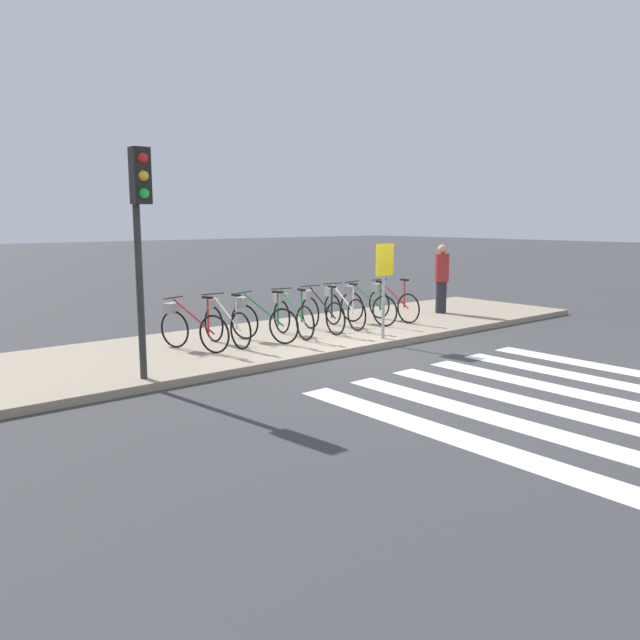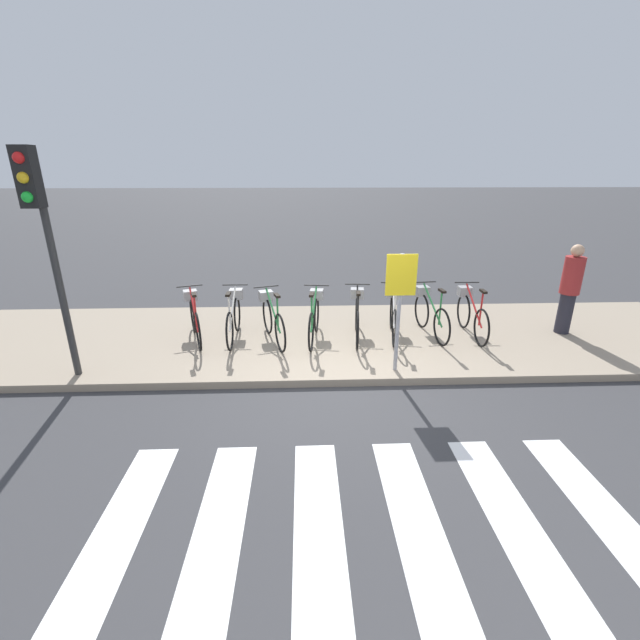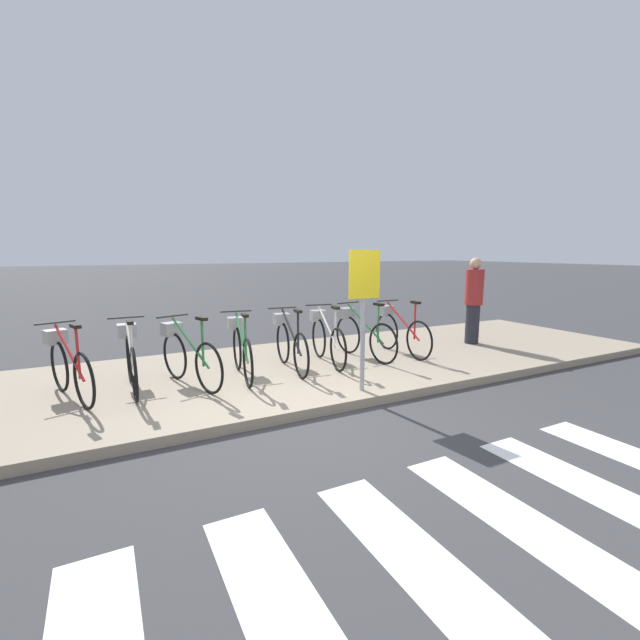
{
  "view_description": "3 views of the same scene",
  "coord_description": "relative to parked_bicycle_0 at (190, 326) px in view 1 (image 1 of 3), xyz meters",
  "views": [
    {
      "loc": [
        -7.6,
        -7.96,
        2.37
      ],
      "look_at": [
        -0.54,
        0.53,
        0.59
      ],
      "focal_mm": 35.0,
      "sensor_mm": 36.0,
      "label": 1
    },
    {
      "loc": [
        -0.55,
        -5.6,
        3.09
      ],
      "look_at": [
        -0.31,
        0.67,
        0.82
      ],
      "focal_mm": 24.0,
      "sensor_mm": 36.0,
      "label": 2
    },
    {
      "loc": [
        -2.09,
        -4.21,
        1.91
      ],
      "look_at": [
        0.76,
        1.35,
        0.9
      ],
      "focal_mm": 24.0,
      "sensor_mm": 36.0,
      "label": 3
    }
  ],
  "objects": [
    {
      "name": "parked_bicycle_1",
      "position": [
        0.7,
        0.03,
        0.0
      ],
      "size": [
        0.46,
        1.58,
        0.97
      ],
      "color": "black",
      "rests_on": "sidewalk"
    },
    {
      "name": "parked_bicycle_6",
      "position": [
        4.28,
        0.09,
        0.0
      ],
      "size": [
        0.46,
        1.57,
        0.97
      ],
      "color": "black",
      "rests_on": "sidewalk"
    },
    {
      "name": "parked_bicycle_4",
      "position": [
        2.93,
        -0.02,
        0.0
      ],
      "size": [
        0.46,
        1.57,
        0.97
      ],
      "color": "black",
      "rests_on": "sidewalk"
    },
    {
      "name": "traffic_light",
      "position": [
        -1.46,
        -1.46,
        1.88
      ],
      "size": [
        0.24,
        0.4,
        3.21
      ],
      "color": "#2D2D2D",
      "rests_on": "sidewalk"
    },
    {
      "name": "pedestrian",
      "position": [
        6.82,
        0.05,
        0.44
      ],
      "size": [
        0.34,
        0.34,
        1.66
      ],
      "color": "#23232D",
      "rests_on": "sidewalk"
    },
    {
      "name": "ground_plane",
      "position": [
        2.52,
        -1.69,
        -0.55
      ],
      "size": [
        120.0,
        120.0,
        0.0
      ],
      "primitive_type": "plane",
      "color": "#38383A"
    },
    {
      "name": "sign_post",
      "position": [
        3.36,
        -1.4,
        0.8
      ],
      "size": [
        0.44,
        0.07,
        1.8
      ],
      "color": "#99999E",
      "rests_on": "sidewalk"
    },
    {
      "name": "parked_bicycle_7",
      "position": [
        5.03,
        0.03,
        0.0
      ],
      "size": [
        0.46,
        1.58,
        0.97
      ],
      "color": "black",
      "rests_on": "sidewalk"
    },
    {
      "name": "parked_bicycle_2",
      "position": [
        1.39,
        -0.1,
        0.0
      ],
      "size": [
        0.62,
        1.51,
        0.97
      ],
      "color": "black",
      "rests_on": "sidewalk"
    },
    {
      "name": "parked_bicycle_3",
      "position": [
        2.15,
        -0.06,
        0.0
      ],
      "size": [
        0.46,
        1.57,
        0.97
      ],
      "color": "black",
      "rests_on": "sidewalk"
    },
    {
      "name": "sidewalk",
      "position": [
        2.52,
        0.07,
        -0.49
      ],
      "size": [
        14.36,
        3.53,
        0.12
      ],
      "color": "gray",
      "rests_on": "ground_plane"
    },
    {
      "name": "parked_bicycle_5",
      "position": [
        3.6,
        0.06,
        0.0
      ],
      "size": [
        0.46,
        1.57,
        0.97
      ],
      "color": "black",
      "rests_on": "sidewalk"
    },
    {
      "name": "parked_bicycle_0",
      "position": [
        0.0,
        0.0,
        0.0
      ],
      "size": [
        0.64,
        1.5,
        0.97
      ],
      "color": "black",
      "rests_on": "sidewalk"
    }
  ]
}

